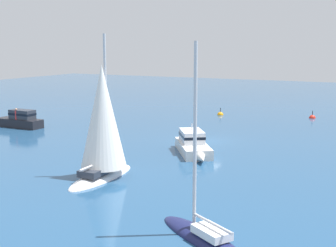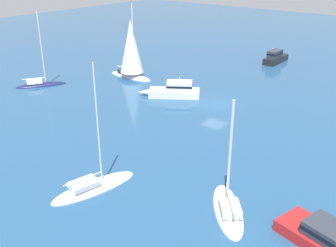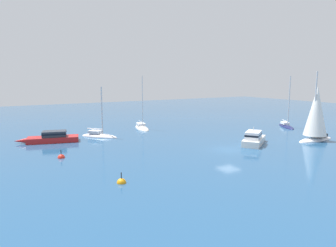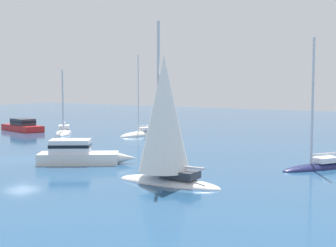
# 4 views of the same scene
# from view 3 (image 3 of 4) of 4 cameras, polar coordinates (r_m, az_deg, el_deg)

# --- Properties ---
(ground_plane) EXTENTS (160.00, 160.00, 0.00)m
(ground_plane) POSITION_cam_3_polar(r_m,az_deg,el_deg) (39.86, 11.22, -4.81)
(ground_plane) COLOR navy
(yacht) EXTENTS (7.14, 3.27, 10.37)m
(yacht) POSITION_cam_3_polar(r_m,az_deg,el_deg) (49.24, 25.76, 1.33)
(yacht) COLOR white
(yacht) RESTS_ON ground
(sailboat) EXTENTS (5.34, 5.84, 8.18)m
(sailboat) POSITION_cam_3_polar(r_m,az_deg,el_deg) (48.67, -12.66, -2.24)
(sailboat) COLOR white
(sailboat) RESTS_ON ground
(sloop) EXTENTS (4.57, 6.24, 9.76)m
(sloop) POSITION_cam_3_polar(r_m,az_deg,el_deg) (60.95, 21.05, -0.40)
(sloop) COLOR #191E4C
(sloop) RESTS_ON ground
(motor_cruiser) EXTENTS (7.01, 5.52, 2.48)m
(motor_cruiser) POSITION_cam_3_polar(r_m,az_deg,el_deg) (43.93, 15.64, -2.70)
(motor_cruiser) COLOR silver
(motor_cruiser) RESTS_ON ground
(cabin_cruiser) EXTENTS (8.70, 4.08, 1.58)m
(cabin_cruiser) POSITION_cam_3_polar(r_m,az_deg,el_deg) (46.65, -20.68, -2.44)
(cabin_cruiser) COLOR #B21E1E
(cabin_cruiser) RESTS_ON ground
(sailboat_1) EXTENTS (3.22, 6.99, 9.84)m
(sailboat_1) POSITION_cam_3_polar(r_m,az_deg,el_deg) (55.41, -4.87, -0.81)
(sailboat_1) COLOR silver
(sailboat_1) RESTS_ON ground
(channel_buoy) EXTENTS (0.82, 0.82, 1.37)m
(channel_buoy) POSITION_cam_3_polar(r_m,az_deg,el_deg) (27.55, -8.62, -10.83)
(channel_buoy) COLOR orange
(channel_buoy) RESTS_ON ground
(mooring_buoy) EXTENTS (0.83, 0.83, 1.35)m
(mooring_buoy) POSITION_cam_3_polar(r_m,az_deg,el_deg) (37.34, -19.16, -6.03)
(mooring_buoy) COLOR red
(mooring_buoy) RESTS_ON ground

